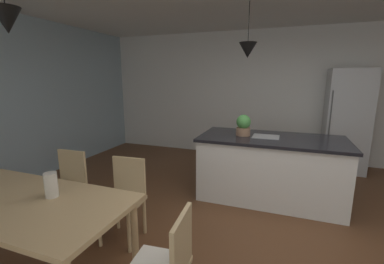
{
  "coord_description": "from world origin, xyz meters",
  "views": [
    {
      "loc": [
        -0.02,
        -2.51,
        1.71
      ],
      "look_at": [
        -1.0,
        0.15,
        1.12
      ],
      "focal_mm": 24.14,
      "sensor_mm": 36.0,
      "label": 1
    }
  ],
  "objects_px": {
    "chair_far_right": "(124,196)",
    "refrigerator": "(346,121)",
    "potted_plant_on_island": "(243,125)",
    "dining_table": "(23,208)",
    "chair_far_left": "(66,186)",
    "kitchen_island": "(270,167)",
    "vase_on_dining_table": "(51,185)"
  },
  "relations": [
    {
      "from": "kitchen_island",
      "to": "dining_table",
      "type": "bearing_deg",
      "value": -127.53
    },
    {
      "from": "vase_on_dining_table",
      "to": "dining_table",
      "type": "bearing_deg",
      "value": -147.55
    },
    {
      "from": "potted_plant_on_island",
      "to": "vase_on_dining_table",
      "type": "distance_m",
      "value": 2.53
    },
    {
      "from": "dining_table",
      "to": "kitchen_island",
      "type": "height_order",
      "value": "kitchen_island"
    },
    {
      "from": "vase_on_dining_table",
      "to": "chair_far_right",
      "type": "bearing_deg",
      "value": 73.33
    },
    {
      "from": "chair_far_right",
      "to": "potted_plant_on_island",
      "type": "bearing_deg",
      "value": 56.86
    },
    {
      "from": "kitchen_island",
      "to": "refrigerator",
      "type": "bearing_deg",
      "value": 54.5
    },
    {
      "from": "kitchen_island",
      "to": "refrigerator",
      "type": "distance_m",
      "value": 2.14
    },
    {
      "from": "dining_table",
      "to": "potted_plant_on_island",
      "type": "height_order",
      "value": "potted_plant_on_island"
    },
    {
      "from": "refrigerator",
      "to": "potted_plant_on_island",
      "type": "distance_m",
      "value": 2.35
    },
    {
      "from": "chair_far_left",
      "to": "kitchen_island",
      "type": "height_order",
      "value": "kitchen_island"
    },
    {
      "from": "potted_plant_on_island",
      "to": "chair_far_left",
      "type": "bearing_deg",
      "value": -139.65
    },
    {
      "from": "refrigerator",
      "to": "vase_on_dining_table",
      "type": "height_order",
      "value": "refrigerator"
    },
    {
      "from": "dining_table",
      "to": "vase_on_dining_table",
      "type": "relative_size",
      "value": 8.62
    },
    {
      "from": "kitchen_island",
      "to": "vase_on_dining_table",
      "type": "relative_size",
      "value": 9.55
    },
    {
      "from": "chair_far_left",
      "to": "refrigerator",
      "type": "height_order",
      "value": "refrigerator"
    },
    {
      "from": "vase_on_dining_table",
      "to": "refrigerator",
      "type": "bearing_deg",
      "value": 54.28
    },
    {
      "from": "chair_far_left",
      "to": "potted_plant_on_island",
      "type": "bearing_deg",
      "value": 40.35
    },
    {
      "from": "dining_table",
      "to": "kitchen_island",
      "type": "xyz_separation_m",
      "value": [
        1.8,
        2.34,
        -0.22
      ]
    },
    {
      "from": "chair_far_right",
      "to": "refrigerator",
      "type": "distance_m",
      "value": 4.18
    },
    {
      "from": "dining_table",
      "to": "chair_far_right",
      "type": "height_order",
      "value": "chair_far_right"
    },
    {
      "from": "refrigerator",
      "to": "potted_plant_on_island",
      "type": "bearing_deg",
      "value": -133.46
    },
    {
      "from": "dining_table",
      "to": "chair_far_left",
      "type": "distance_m",
      "value": 0.93
    },
    {
      "from": "chair_far_right",
      "to": "vase_on_dining_table",
      "type": "height_order",
      "value": "vase_on_dining_table"
    },
    {
      "from": "chair_far_left",
      "to": "kitchen_island",
      "type": "bearing_deg",
      "value": 34.81
    },
    {
      "from": "chair_far_left",
      "to": "vase_on_dining_table",
      "type": "relative_size",
      "value": 4.2
    },
    {
      "from": "refrigerator",
      "to": "dining_table",
      "type": "bearing_deg",
      "value": -126.69
    },
    {
      "from": "chair_far_right",
      "to": "refrigerator",
      "type": "height_order",
      "value": "refrigerator"
    },
    {
      "from": "chair_far_right",
      "to": "refrigerator",
      "type": "relative_size",
      "value": 0.46
    },
    {
      "from": "dining_table",
      "to": "refrigerator",
      "type": "xyz_separation_m",
      "value": [
        3.01,
        4.04,
        0.26
      ]
    },
    {
      "from": "chair_far_left",
      "to": "vase_on_dining_table",
      "type": "height_order",
      "value": "vase_on_dining_table"
    },
    {
      "from": "kitchen_island",
      "to": "chair_far_right",
      "type": "bearing_deg",
      "value": -132.42
    }
  ]
}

